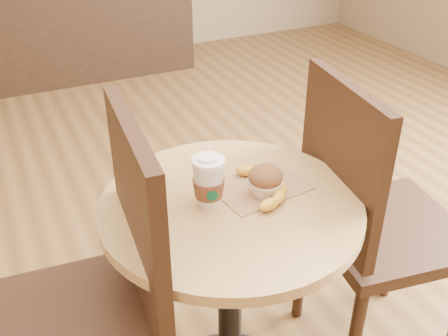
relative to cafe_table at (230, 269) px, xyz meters
name	(u,v)px	position (x,y,z in m)	size (l,w,h in m)	color
cafe_table	(230,269)	(0.00, 0.00, 0.00)	(0.68, 0.68, 0.75)	black
chair_left	(92,308)	(-0.39, -0.03, 0.05)	(0.50, 0.50, 1.04)	#311C11
chair_right	(370,220)	(0.47, -0.01, 0.03)	(0.50, 0.50, 1.01)	#311C11
service_counter	(41,10)	(-0.03, 3.18, 0.00)	(2.30, 0.65, 1.04)	black
kraft_bag	(259,186)	(0.10, 0.03, 0.23)	(0.24, 0.18, 0.00)	#976949
coffee_cup	(209,183)	(-0.05, 0.02, 0.29)	(0.08, 0.08, 0.14)	silver
muffin	(265,181)	(0.10, -0.01, 0.27)	(0.09, 0.09, 0.08)	silver
banana	(265,185)	(0.10, 0.01, 0.24)	(0.13, 0.23, 0.03)	gold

